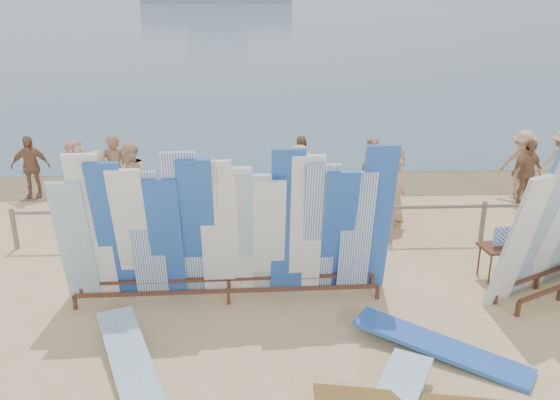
{
  "coord_description": "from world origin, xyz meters",
  "views": [
    {
      "loc": [
        -0.89,
        -8.7,
        5.29
      ],
      "look_at": [
        -0.42,
        2.7,
        1.12
      ],
      "focal_mm": 38.0,
      "sensor_mm": 36.0,
      "label": 1
    }
  ],
  "objects_px": {
    "vendor_table": "(501,261)",
    "beachgoer_7": "(370,171)",
    "beachgoer_9": "(522,165)",
    "beachgoer_extra_0": "(560,162)",
    "beach_chair_left": "(323,212)",
    "beachgoer_11": "(77,172)",
    "main_surfboard_rack": "(227,232)",
    "beachgoer_10": "(527,172)",
    "stroller": "(372,214)",
    "flat_board_a": "(132,374)",
    "side_surfboard_rack": "(559,226)",
    "beachgoer_2": "(132,179)",
    "beachgoer_4": "(301,170)",
    "beachgoer_6": "(393,184)",
    "beach_chair_right": "(366,222)",
    "beachgoer_extra_1": "(30,167)",
    "flat_board_d": "(440,354)",
    "beachgoer_0": "(99,180)",
    "beachgoer_1": "(115,171)",
    "beachgoer_3": "(299,178)"
  },
  "relations": [
    {
      "from": "beachgoer_10",
      "to": "beachgoer_7",
      "type": "bearing_deg",
      "value": 151.38
    },
    {
      "from": "flat_board_a",
      "to": "stroller",
      "type": "distance_m",
      "value": 6.76
    },
    {
      "from": "vendor_table",
      "to": "beachgoer_7",
      "type": "xyz_separation_m",
      "value": [
        -1.74,
        4.17,
        0.5
      ]
    },
    {
      "from": "side_surfboard_rack",
      "to": "beachgoer_10",
      "type": "distance_m",
      "value": 4.89
    },
    {
      "from": "beach_chair_left",
      "to": "stroller",
      "type": "relative_size",
      "value": 0.94
    },
    {
      "from": "beachgoer_2",
      "to": "beachgoer_10",
      "type": "relative_size",
      "value": 1.04
    },
    {
      "from": "main_surfboard_rack",
      "to": "beachgoer_extra_0",
      "type": "height_order",
      "value": "main_surfboard_rack"
    },
    {
      "from": "vendor_table",
      "to": "beach_chair_left",
      "type": "distance_m",
      "value": 4.21
    },
    {
      "from": "beach_chair_right",
      "to": "beachgoer_extra_1",
      "type": "height_order",
      "value": "beachgoer_extra_1"
    },
    {
      "from": "main_surfboard_rack",
      "to": "beach_chair_right",
      "type": "bearing_deg",
      "value": 42.56
    },
    {
      "from": "beachgoer_4",
      "to": "beachgoer_7",
      "type": "relative_size",
      "value": 1.03
    },
    {
      "from": "beachgoer_10",
      "to": "beachgoer_9",
      "type": "bearing_deg",
      "value": 57.13
    },
    {
      "from": "beach_chair_left",
      "to": "beachgoer_6",
      "type": "relative_size",
      "value": 0.53
    },
    {
      "from": "beachgoer_10",
      "to": "beachgoer_11",
      "type": "bearing_deg",
      "value": 151.7
    },
    {
      "from": "main_surfboard_rack",
      "to": "beachgoer_10",
      "type": "distance_m",
      "value": 8.57
    },
    {
      "from": "beachgoer_2",
      "to": "beachgoer_6",
      "type": "relative_size",
      "value": 0.96
    },
    {
      "from": "beachgoer_2",
      "to": "beachgoer_4",
      "type": "xyz_separation_m",
      "value": [
        4.1,
        0.66,
        -0.01
      ]
    },
    {
      "from": "vendor_table",
      "to": "flat_board_a",
      "type": "relative_size",
      "value": 0.39
    },
    {
      "from": "beach_chair_right",
      "to": "beachgoer_11",
      "type": "xyz_separation_m",
      "value": [
        -6.99,
        2.22,
        0.6
      ]
    },
    {
      "from": "beachgoer_4",
      "to": "beachgoer_extra_0",
      "type": "bearing_deg",
      "value": 25.97
    },
    {
      "from": "beachgoer_11",
      "to": "beachgoer_10",
      "type": "distance_m",
      "value": 11.32
    },
    {
      "from": "beachgoer_2",
      "to": "beachgoer_extra_0",
      "type": "relative_size",
      "value": 1.05
    },
    {
      "from": "side_surfboard_rack",
      "to": "flat_board_d",
      "type": "relative_size",
      "value": 1.1
    },
    {
      "from": "beachgoer_9",
      "to": "beachgoer_11",
      "type": "distance_m",
      "value": 11.36
    },
    {
      "from": "stroller",
      "to": "beachgoer_11",
      "type": "relative_size",
      "value": 0.62
    },
    {
      "from": "stroller",
      "to": "beachgoer_9",
      "type": "relative_size",
      "value": 0.57
    },
    {
      "from": "beachgoer_7",
      "to": "beachgoer_10",
      "type": "distance_m",
      "value": 3.92
    },
    {
      "from": "beachgoer_7",
      "to": "beachgoer_11",
      "type": "relative_size",
      "value": 1.03
    },
    {
      "from": "beachgoer_0",
      "to": "beachgoer_10",
      "type": "height_order",
      "value": "beachgoer_10"
    },
    {
      "from": "vendor_table",
      "to": "beachgoer_3",
      "type": "relative_size",
      "value": 0.65
    },
    {
      "from": "beachgoer_3",
      "to": "beachgoer_extra_1",
      "type": "height_order",
      "value": "beachgoer_extra_1"
    },
    {
      "from": "beach_chair_right",
      "to": "beachgoer_extra_0",
      "type": "bearing_deg",
      "value": -15.05
    },
    {
      "from": "beach_chair_right",
      "to": "beachgoer_extra_0",
      "type": "relative_size",
      "value": 0.46
    },
    {
      "from": "flat_board_a",
      "to": "beachgoer_extra_1",
      "type": "relative_size",
      "value": 1.63
    },
    {
      "from": "flat_board_d",
      "to": "beachgoer_2",
      "type": "height_order",
      "value": "beachgoer_2"
    },
    {
      "from": "beachgoer_0",
      "to": "beachgoer_6",
      "type": "relative_size",
      "value": 0.83
    },
    {
      "from": "flat_board_a",
      "to": "beachgoer_10",
      "type": "height_order",
      "value": "beachgoer_10"
    },
    {
      "from": "beachgoer_4",
      "to": "beachgoer_0",
      "type": "relative_size",
      "value": 1.15
    },
    {
      "from": "beachgoer_4",
      "to": "beachgoer_11",
      "type": "bearing_deg",
      "value": -160.46
    },
    {
      "from": "beach_chair_left",
      "to": "beachgoer_11",
      "type": "height_order",
      "value": "beachgoer_11"
    },
    {
      "from": "beach_chair_right",
      "to": "beachgoer_2",
      "type": "height_order",
      "value": "beachgoer_2"
    },
    {
      "from": "beach_chair_right",
      "to": "beachgoer_4",
      "type": "bearing_deg",
      "value": 84.63
    },
    {
      "from": "beachgoer_9",
      "to": "beachgoer_extra_0",
      "type": "height_order",
      "value": "beachgoer_9"
    },
    {
      "from": "vendor_table",
      "to": "beachgoer_7",
      "type": "distance_m",
      "value": 4.55
    },
    {
      "from": "beachgoer_6",
      "to": "beachgoer_2",
      "type": "bearing_deg",
      "value": 118.24
    },
    {
      "from": "beachgoer_2",
      "to": "beachgoer_6",
      "type": "distance_m",
      "value": 6.18
    },
    {
      "from": "beachgoer_11",
      "to": "beachgoer_extra_0",
      "type": "bearing_deg",
      "value": -83.34
    },
    {
      "from": "stroller",
      "to": "flat_board_a",
      "type": "bearing_deg",
      "value": -106.26
    },
    {
      "from": "beachgoer_9",
      "to": "beachgoer_0",
      "type": "distance_m",
      "value": 10.7
    },
    {
      "from": "beachgoer_1",
      "to": "beachgoer_0",
      "type": "xyz_separation_m",
      "value": [
        -0.34,
        -0.27,
        -0.16
      ]
    }
  ]
}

